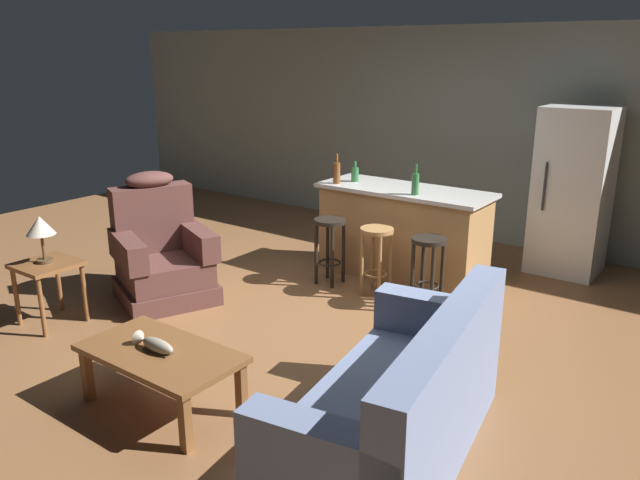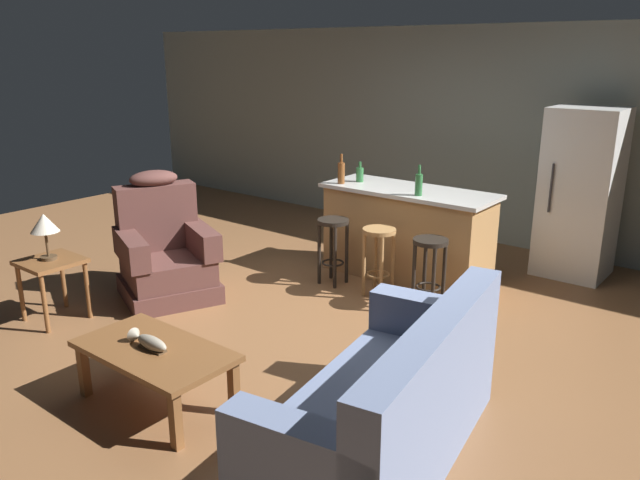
{
  "view_description": "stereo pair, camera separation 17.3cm",
  "coord_description": "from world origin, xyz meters",
  "px_view_note": "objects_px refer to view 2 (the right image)",
  "views": [
    {
      "loc": [
        3.02,
        -4.2,
        2.3
      ],
      "look_at": [
        -0.01,
        -0.1,
        0.75
      ],
      "focal_mm": 35.0,
      "sensor_mm": 36.0,
      "label": 1
    },
    {
      "loc": [
        3.15,
        -4.09,
        2.3
      ],
      "look_at": [
        -0.01,
        -0.1,
        0.75
      ],
      "focal_mm": 35.0,
      "sensor_mm": 36.0,
      "label": 2
    }
  ],
  "objects_px": {
    "coffee_table": "(155,356)",
    "recliner_near_lamp": "(165,254)",
    "fish_figurine": "(149,342)",
    "end_table": "(52,270)",
    "bar_stool_right": "(430,261)",
    "couch": "(389,408)",
    "kitchen_island": "(407,233)",
    "table_lamp": "(44,225)",
    "bar_stool_left": "(333,239)",
    "bottle_short_amber": "(419,184)",
    "bottle_tall_green": "(341,172)",
    "bar_stool_middle": "(379,249)",
    "bottle_wine_dark": "(360,174)",
    "refrigerator": "(580,193)"
  },
  "relations": [
    {
      "from": "fish_figurine",
      "to": "bottle_tall_green",
      "type": "relative_size",
      "value": 1.08
    },
    {
      "from": "bar_stool_right",
      "to": "fish_figurine",
      "type": "bearing_deg",
      "value": -104.35
    },
    {
      "from": "table_lamp",
      "to": "bar_stool_middle",
      "type": "bearing_deg",
      "value": 49.1
    },
    {
      "from": "end_table",
      "to": "table_lamp",
      "type": "distance_m",
      "value": 0.41
    },
    {
      "from": "kitchen_island",
      "to": "bottle_short_amber",
      "type": "relative_size",
      "value": 6.02
    },
    {
      "from": "refrigerator",
      "to": "bar_stool_left",
      "type": "bearing_deg",
      "value": -135.05
    },
    {
      "from": "couch",
      "to": "bottle_short_amber",
      "type": "distance_m",
      "value": 2.94
    },
    {
      "from": "coffee_table",
      "to": "recliner_near_lamp",
      "type": "xyz_separation_m",
      "value": [
        -1.55,
        1.31,
        0.06
      ]
    },
    {
      "from": "couch",
      "to": "kitchen_island",
      "type": "xyz_separation_m",
      "value": [
        -1.52,
        2.74,
        0.14
      ]
    },
    {
      "from": "coffee_table",
      "to": "bar_stool_middle",
      "type": "relative_size",
      "value": 1.62
    },
    {
      "from": "bar_stool_middle",
      "to": "bottle_tall_green",
      "type": "distance_m",
      "value": 1.05
    },
    {
      "from": "bottle_wine_dark",
      "to": "kitchen_island",
      "type": "bearing_deg",
      "value": 1.35
    },
    {
      "from": "fish_figurine",
      "to": "recliner_near_lamp",
      "type": "xyz_separation_m",
      "value": [
        -1.52,
        1.32,
        -0.04
      ]
    },
    {
      "from": "recliner_near_lamp",
      "to": "table_lamp",
      "type": "bearing_deg",
      "value": -84.17
    },
    {
      "from": "bottle_short_amber",
      "to": "bar_stool_right",
      "type": "bearing_deg",
      "value": -47.75
    },
    {
      "from": "end_table",
      "to": "kitchen_island",
      "type": "distance_m",
      "value": 3.43
    },
    {
      "from": "kitchen_island",
      "to": "bar_stool_middle",
      "type": "height_order",
      "value": "kitchen_island"
    },
    {
      "from": "bottle_wine_dark",
      "to": "coffee_table",
      "type": "bearing_deg",
      "value": -79.68
    },
    {
      "from": "coffee_table",
      "to": "kitchen_island",
      "type": "relative_size",
      "value": 0.61
    },
    {
      "from": "fish_figurine",
      "to": "bottle_tall_green",
      "type": "xyz_separation_m",
      "value": [
        -0.65,
        3.0,
        0.61
      ]
    },
    {
      "from": "bar_stool_right",
      "to": "refrigerator",
      "type": "bearing_deg",
      "value": 68.21
    },
    {
      "from": "recliner_near_lamp",
      "to": "bottle_wine_dark",
      "type": "height_order",
      "value": "recliner_near_lamp"
    },
    {
      "from": "coffee_table",
      "to": "recliner_near_lamp",
      "type": "relative_size",
      "value": 0.92
    },
    {
      "from": "bar_stool_right",
      "to": "bottle_tall_green",
      "type": "distance_m",
      "value": 1.5
    },
    {
      "from": "refrigerator",
      "to": "bottle_wine_dark",
      "type": "bearing_deg",
      "value": -148.03
    },
    {
      "from": "coffee_table",
      "to": "end_table",
      "type": "bearing_deg",
      "value": 170.16
    },
    {
      "from": "bar_stool_left",
      "to": "bar_stool_middle",
      "type": "relative_size",
      "value": 1.0
    },
    {
      "from": "recliner_near_lamp",
      "to": "table_lamp",
      "type": "xyz_separation_m",
      "value": [
        -0.32,
        -0.99,
        0.45
      ]
    },
    {
      "from": "coffee_table",
      "to": "bottle_tall_green",
      "type": "xyz_separation_m",
      "value": [
        -0.68,
        2.98,
        0.71
      ]
    },
    {
      "from": "kitchen_island",
      "to": "bottle_short_amber",
      "type": "xyz_separation_m",
      "value": [
        0.23,
        -0.2,
        0.59
      ]
    },
    {
      "from": "bar_stool_right",
      "to": "bottle_short_amber",
      "type": "height_order",
      "value": "bottle_short_amber"
    },
    {
      "from": "recliner_near_lamp",
      "to": "end_table",
      "type": "xyz_separation_m",
      "value": [
        -0.3,
        -0.98,
        0.04
      ]
    },
    {
      "from": "recliner_near_lamp",
      "to": "refrigerator",
      "type": "xyz_separation_m",
      "value": [
        2.91,
        3.09,
        0.46
      ]
    },
    {
      "from": "bar_stool_right",
      "to": "bottle_short_amber",
      "type": "distance_m",
      "value": 0.82
    },
    {
      "from": "bar_stool_right",
      "to": "table_lamp",
      "type": "bearing_deg",
      "value": -138.0
    },
    {
      "from": "bar_stool_left",
      "to": "refrigerator",
      "type": "xyz_separation_m",
      "value": [
        1.83,
        1.83,
        0.41
      ]
    },
    {
      "from": "bar_stool_middle",
      "to": "bottle_short_amber",
      "type": "xyz_separation_m",
      "value": [
        0.16,
        0.43,
        0.59
      ]
    },
    {
      "from": "couch",
      "to": "table_lamp",
      "type": "relative_size",
      "value": 4.9
    },
    {
      "from": "coffee_table",
      "to": "bottle_tall_green",
      "type": "relative_size",
      "value": 3.48
    },
    {
      "from": "bottle_tall_green",
      "to": "refrigerator",
      "type": "bearing_deg",
      "value": 34.72
    },
    {
      "from": "coffee_table",
      "to": "refrigerator",
      "type": "bearing_deg",
      "value": 72.76
    },
    {
      "from": "bar_stool_right",
      "to": "bar_stool_left",
      "type": "bearing_deg",
      "value": 180.0
    },
    {
      "from": "fish_figurine",
      "to": "bar_stool_left",
      "type": "xyz_separation_m",
      "value": [
        -0.44,
        2.59,
        0.01
      ]
    },
    {
      "from": "end_table",
      "to": "kitchen_island",
      "type": "relative_size",
      "value": 0.31
    },
    {
      "from": "table_lamp",
      "to": "bottle_wine_dark",
      "type": "distance_m",
      "value": 3.15
    },
    {
      "from": "kitchen_island",
      "to": "bar_stool_left",
      "type": "bearing_deg",
      "value": -127.66
    },
    {
      "from": "fish_figurine",
      "to": "bottle_tall_green",
      "type": "height_order",
      "value": "bottle_tall_green"
    },
    {
      "from": "couch",
      "to": "recliner_near_lamp",
      "type": "height_order",
      "value": "recliner_near_lamp"
    },
    {
      "from": "couch",
      "to": "kitchen_island",
      "type": "distance_m",
      "value": 3.14
    },
    {
      "from": "fish_figurine",
      "to": "refrigerator",
      "type": "xyz_separation_m",
      "value": [
        1.39,
        4.42,
        0.42
      ]
    }
  ]
}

